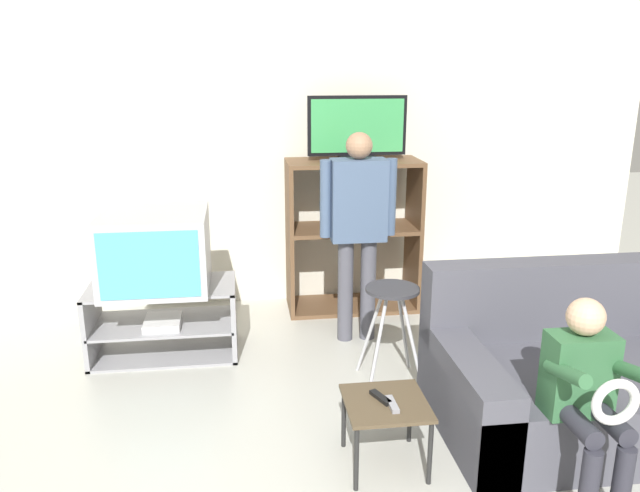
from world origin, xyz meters
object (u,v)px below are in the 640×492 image
Objects in this scene: snack_table at (386,410)px; couch at (579,378)px; media_shelf at (352,234)px; folding_stool at (392,307)px; tv_stand at (164,320)px; person_seated_child at (587,388)px; remote_control_black at (381,397)px; remote_control_white at (392,404)px; person_standing_adult at (358,219)px; television_flat at (357,130)px; television_main at (155,251)px.

couch is at bearing 11.97° from snack_table.
folding_stool is (0.01, -1.28, -0.11)m from media_shelf.
tv_stand is 2.71m from person_seated_child.
remote_control_black is (-0.24, -2.08, -0.26)m from media_shelf.
remote_control_white is 0.88m from person_seated_child.
tv_stand is 0.62× the size of couch.
couch is at bearing -51.04° from person_standing_adult.
folding_stool is 1.30m from person_seated_child.
television_flat is at bearing 89.55° from folding_stool.
folding_stool is at bearing -21.57° from television_main.
tv_stand is 1.55× the size of folding_stool.
snack_table is at bearing -96.45° from television_flat.
television_main reaches higher than remote_control_white.
person_standing_adult is at bearing -97.18° from media_shelf.
tv_stand is 0.81× the size of media_shelf.
snack_table is 0.27× the size of person_standing_adult.
media_shelf is 2.18m from remote_control_white.
snack_table is (-0.21, -2.11, -0.31)m from media_shelf.
remote_control_black is (-0.25, -0.80, -0.14)m from folding_stool.
person_standing_adult reaches higher than media_shelf.
folding_stool is (1.46, -0.58, -0.24)m from television_main.
person_standing_adult reaches higher than couch.
person_seated_child is (0.60, -1.16, 0.04)m from folding_stool.
couch is 1.73m from person_standing_adult.
folding_stool reaches higher than remote_control_white.
person_standing_adult is at bearing 128.96° from couch.
folding_stool is at bearing -22.42° from tv_stand.
remote_control_white is at bearing -95.79° from television_flat.
person_standing_adult is 1.98m from person_seated_child.
media_shelf is 1.29m from folding_stool.
television_flat is 5.29× the size of remote_control_black.
tv_stand is at bearing -154.92° from television_flat.
folding_stool is at bearing -82.35° from person_standing_adult.
remote_control_white is at bearing -49.09° from television_main.
snack_table is 0.07m from remote_control_white.
snack_table is at bearing -48.63° from television_main.
snack_table is 0.93m from person_seated_child.
person_seated_child reaches higher than couch.
media_shelf is (1.45, 0.70, -0.13)m from television_main.
person_standing_adult is at bearing 3.80° from television_main.
remote_control_white is at bearing 160.54° from person_seated_child.
snack_table is 0.06m from remote_control_black.
folding_stool is at bearing 147.76° from couch.
television_flat reaches higher than folding_stool.
television_flat is at bearing 25.08° from tv_stand.
tv_stand reaches higher than remote_control_white.
television_flat reaches higher than snack_table.
folding_stool is 0.85m from remote_control_black.
television_main reaches higher than couch.
folding_stool is 0.88m from snack_table.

